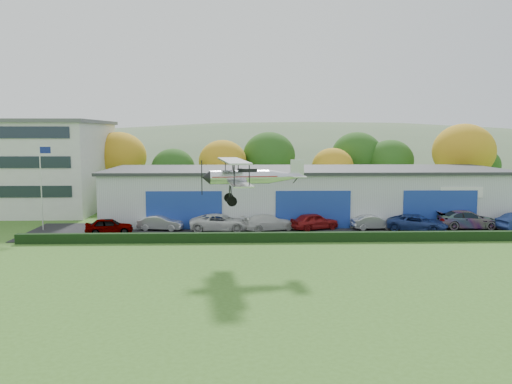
{
  "coord_description": "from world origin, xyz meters",
  "views": [
    {
      "loc": [
        -1.8,
        -25.73,
        8.89
      ],
      "look_at": [
        -0.64,
        11.67,
        4.67
      ],
      "focal_mm": 36.41,
      "sensor_mm": 36.0,
      "label": 1
    }
  ],
  "objects_px": {
    "flagpole": "(42,179)",
    "car_2": "(220,222)",
    "car_0": "(109,226)",
    "car_3": "(269,222)",
    "car_5": "(373,222)",
    "car_7": "(467,219)",
    "car_4": "(314,221)",
    "office_block": "(14,166)",
    "car_6": "(417,223)",
    "hangar": "(305,193)",
    "car_1": "(160,223)",
    "biplane": "(249,175)"
  },
  "relations": [
    {
      "from": "car_3",
      "to": "biplane",
      "type": "height_order",
      "value": "biplane"
    },
    {
      "from": "car_3",
      "to": "biplane",
      "type": "relative_size",
      "value": 0.61
    },
    {
      "from": "car_0",
      "to": "car_2",
      "type": "distance_m",
      "value": 9.87
    },
    {
      "from": "office_block",
      "to": "car_1",
      "type": "bearing_deg",
      "value": -35.5
    },
    {
      "from": "office_block",
      "to": "flagpole",
      "type": "distance_m",
      "value": 15.33
    },
    {
      "from": "car_3",
      "to": "car_7",
      "type": "height_order",
      "value": "car_7"
    },
    {
      "from": "office_block",
      "to": "car_7",
      "type": "bearing_deg",
      "value": -15.82
    },
    {
      "from": "car_5",
      "to": "car_0",
      "type": "bearing_deg",
      "value": 87.56
    },
    {
      "from": "car_6",
      "to": "biplane",
      "type": "relative_size",
      "value": 0.66
    },
    {
      "from": "office_block",
      "to": "flagpole",
      "type": "xyz_separation_m",
      "value": [
        8.12,
        -13.0,
        -0.43
      ]
    },
    {
      "from": "car_2",
      "to": "car_5",
      "type": "xyz_separation_m",
      "value": [
        14.17,
        0.32,
        -0.11
      ]
    },
    {
      "from": "hangar",
      "to": "office_block",
      "type": "distance_m",
      "value": 33.84
    },
    {
      "from": "car_4",
      "to": "car_6",
      "type": "xyz_separation_m",
      "value": [
        9.27,
        -1.06,
        -0.03
      ]
    },
    {
      "from": "car_6",
      "to": "car_7",
      "type": "xyz_separation_m",
      "value": [
        5.1,
        1.18,
        0.1
      ]
    },
    {
      "from": "hangar",
      "to": "flagpole",
      "type": "height_order",
      "value": "flagpole"
    },
    {
      "from": "car_7",
      "to": "office_block",
      "type": "bearing_deg",
      "value": 73.93
    },
    {
      "from": "car_0",
      "to": "car_5",
      "type": "height_order",
      "value": "car_0"
    },
    {
      "from": "car_3",
      "to": "car_4",
      "type": "bearing_deg",
      "value": -106.25
    },
    {
      "from": "car_0",
      "to": "biplane",
      "type": "distance_m",
      "value": 16.92
    },
    {
      "from": "car_3",
      "to": "car_7",
      "type": "bearing_deg",
      "value": -108.49
    },
    {
      "from": "car_2",
      "to": "car_3",
      "type": "bearing_deg",
      "value": -86.11
    },
    {
      "from": "car_0",
      "to": "car_4",
      "type": "bearing_deg",
      "value": -95.81
    },
    {
      "from": "office_block",
      "to": "car_4",
      "type": "bearing_deg",
      "value": -22.3
    },
    {
      "from": "car_5",
      "to": "car_4",
      "type": "bearing_deg",
      "value": 83.36
    },
    {
      "from": "car_5",
      "to": "car_6",
      "type": "relative_size",
      "value": 0.75
    },
    {
      "from": "car_0",
      "to": "car_3",
      "type": "distance_m",
      "value": 14.31
    },
    {
      "from": "car_1",
      "to": "car_4",
      "type": "distance_m",
      "value": 14.2
    },
    {
      "from": "flagpole",
      "to": "car_7",
      "type": "xyz_separation_m",
      "value": [
        39.32,
        -0.44,
        -3.9
      ]
    },
    {
      "from": "car_4",
      "to": "car_7",
      "type": "relative_size",
      "value": 0.78
    },
    {
      "from": "car_6",
      "to": "car_0",
      "type": "bearing_deg",
      "value": 115.31
    },
    {
      "from": "car_6",
      "to": "biplane",
      "type": "xyz_separation_m",
      "value": [
        -15.56,
        -10.92,
        5.26
      ]
    },
    {
      "from": "car_3",
      "to": "car_1",
      "type": "bearing_deg",
      "value": 68.29
    },
    {
      "from": "car_4",
      "to": "car_6",
      "type": "distance_m",
      "value": 9.33
    },
    {
      "from": "office_block",
      "to": "biplane",
      "type": "xyz_separation_m",
      "value": [
        26.78,
        -25.54,
        0.84
      ]
    },
    {
      "from": "car_3",
      "to": "car_6",
      "type": "distance_m",
      "value": 13.52
    },
    {
      "from": "car_2",
      "to": "car_0",
      "type": "bearing_deg",
      "value": 98.64
    },
    {
      "from": "hangar",
      "to": "car_6",
      "type": "relative_size",
      "value": 7.61
    },
    {
      "from": "office_block",
      "to": "car_0",
      "type": "distance_m",
      "value": 21.45
    },
    {
      "from": "car_0",
      "to": "car_4",
      "type": "relative_size",
      "value": 0.91
    },
    {
      "from": "office_block",
      "to": "car_2",
      "type": "xyz_separation_m",
      "value": [
        24.39,
        -13.96,
        -4.39
      ]
    },
    {
      "from": "car_1",
      "to": "car_6",
      "type": "relative_size",
      "value": 0.77
    },
    {
      "from": "office_block",
      "to": "car_7",
      "type": "distance_m",
      "value": 49.49
    },
    {
      "from": "office_block",
      "to": "car_0",
      "type": "bearing_deg",
      "value": -45.96
    },
    {
      "from": "office_block",
      "to": "car_1",
      "type": "distance_m",
      "value": 23.6
    },
    {
      "from": "flagpole",
      "to": "car_2",
      "type": "bearing_deg",
      "value": -3.36
    },
    {
      "from": "office_block",
      "to": "hangar",
      "type": "bearing_deg",
      "value": -12.01
    },
    {
      "from": "car_0",
      "to": "car_5",
      "type": "bearing_deg",
      "value": -97.05
    },
    {
      "from": "flagpole",
      "to": "car_6",
      "type": "distance_m",
      "value": 34.49
    },
    {
      "from": "car_3",
      "to": "car_6",
      "type": "xyz_separation_m",
      "value": [
        13.49,
        -0.81,
        0.02
      ]
    },
    {
      "from": "car_3",
      "to": "biplane",
      "type": "bearing_deg",
      "value": 150.39
    }
  ]
}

